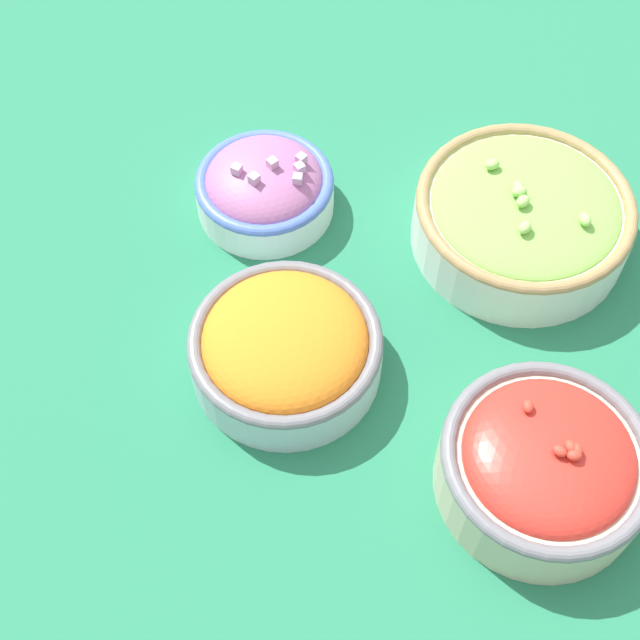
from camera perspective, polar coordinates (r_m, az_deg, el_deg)
The scene contains 5 objects.
ground_plane at distance 0.77m, azimuth 0.00°, elevation -1.22°, with size 3.00×3.00×0.00m, color #23704C.
bowl_carrots at distance 0.73m, azimuth -2.22°, elevation -1.74°, with size 0.16×0.16×0.07m.
bowl_cherry_tomatoes at distance 0.69m, azimuth 14.18°, elevation -8.96°, with size 0.16×0.16×0.08m.
bowl_lettuce at distance 0.82m, azimuth 12.83°, elevation 6.48°, with size 0.20×0.20×0.07m.
bowl_red_onion at distance 0.84m, azimuth -3.56°, elevation 8.49°, with size 0.13×0.13×0.07m.
Camera 1 is at (0.01, 0.40, 0.65)m, focal length 50.00 mm.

